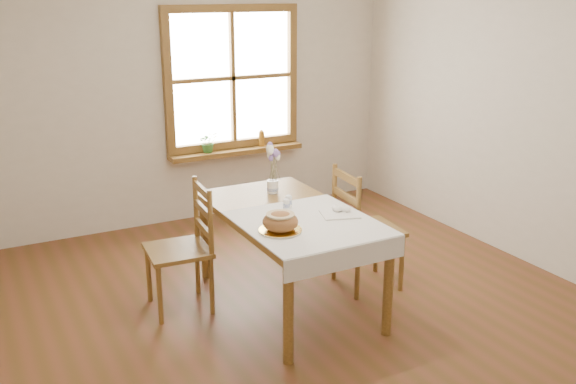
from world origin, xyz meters
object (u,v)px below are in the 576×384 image
object	(u,v)px
chair_right	(368,228)
flower_vase	(273,188)
chair_left	(178,248)
bread_plate	(280,230)
dining_table	(288,222)

from	to	relation	value
chair_right	flower_vase	distance (m)	0.83
chair_left	bread_plate	world-z (taller)	chair_left
chair_left	chair_right	world-z (taller)	chair_right
chair_left	flower_vase	size ratio (longest dim) A/B	9.47
chair_left	chair_right	bearing A→B (deg)	81.62
chair_left	dining_table	bearing A→B (deg)	71.56
chair_left	flower_vase	xyz separation A→B (m)	(0.85, 0.12, 0.32)
flower_vase	bread_plate	bearing A→B (deg)	-113.19
flower_vase	chair_right	bearing A→B (deg)	-35.88
dining_table	bread_plate	world-z (taller)	bread_plate
dining_table	bread_plate	bearing A→B (deg)	-124.58
chair_left	flower_vase	distance (m)	0.92
chair_right	flower_vase	size ratio (longest dim) A/B	9.78
dining_table	chair_right	size ratio (longest dim) A/B	1.60
dining_table	flower_vase	size ratio (longest dim) A/B	15.68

